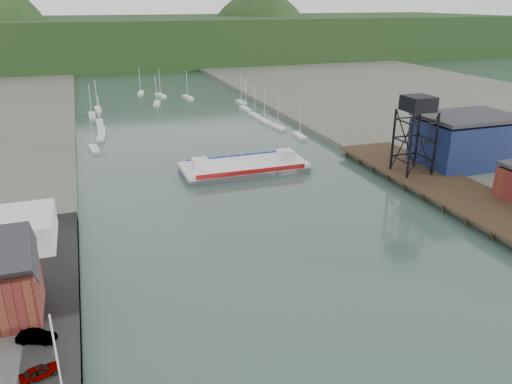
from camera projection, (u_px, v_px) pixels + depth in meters
east_pier at (460, 193)px, 94.66m from camera, size 14.00×70.00×2.45m
flagpole at (60, 377)px, 40.43m from camera, size 0.16×0.16×12.00m
lift_tower at (418, 108)px, 100.55m from camera, size 6.50×6.50×16.00m
blue_shed at (465, 141)px, 109.98m from camera, size 20.50×14.50×11.30m
marina_sailboats at (176, 114)px, 166.35m from camera, size 57.71×92.65×0.90m
distant_hills at (120, 44)px, 305.06m from camera, size 500.00×120.00×80.00m
chain_ferry at (244, 167)px, 111.80m from camera, size 27.84×11.44×4.01m
car_west_a at (40, 371)px, 48.71m from camera, size 4.06×2.71×1.28m
car_west_b at (37, 337)px, 53.67m from camera, size 4.33×2.83×1.35m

